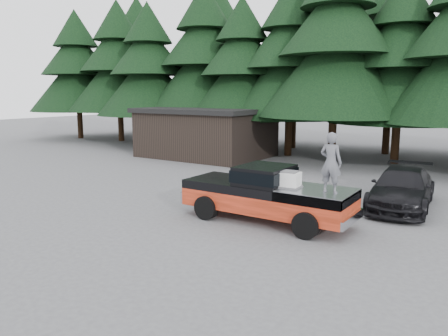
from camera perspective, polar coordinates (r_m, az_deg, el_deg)
The scene contains 8 objects.
ground at distance 15.45m, azimuth -1.28°, elevation -6.55°, with size 120.00×120.00×0.00m, color #4F4F51.
pickup_truck at distance 15.00m, azimuth 5.62°, elevation -4.47°, with size 6.00×2.04×1.33m, color #E54020, non-canonical shape.
truck_cab at distance 14.84m, azimuth 5.34°, elevation -0.83°, with size 1.66×1.90×0.59m, color black.
air_compressor at distance 14.21m, azimuth 8.43°, elevation -1.60°, with size 0.70×0.58×0.48m, color silver.
man_on_bed at distance 13.63m, azimuth 13.78°, elevation 0.69°, with size 0.68×0.45×1.86m, color #585960.
parked_car at distance 18.01m, azimuth 22.22°, elevation -2.45°, with size 2.11×5.19×1.51m, color black.
utility_building at distance 29.93m, azimuth -2.34°, elevation 4.72°, with size 8.40×6.40×3.30m.
treeline at distance 30.62m, azimuth 18.82°, elevation 15.68°, with size 60.15×16.05×17.50m.
Camera 1 is at (8.47, -12.15, 4.38)m, focal length 35.00 mm.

